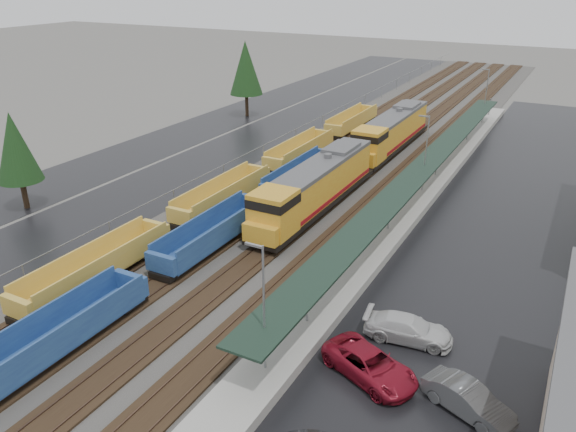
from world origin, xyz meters
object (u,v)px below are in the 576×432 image
(locomotive_lead, at_px, (314,187))
(parked_car_east_c, at_px, (408,329))
(parked_car_east_e, at_px, (468,400))
(well_string_blue, at_px, (55,338))
(locomotive_trail, at_px, (391,132))
(well_string_yellow, at_px, (169,227))
(parked_car_east_b, at_px, (370,365))

(locomotive_lead, xyz_separation_m, parked_car_east_c, (13.24, -14.49, -1.73))
(parked_car_east_c, bearing_deg, parked_car_east_e, -142.89)
(locomotive_lead, height_order, well_string_blue, locomotive_lead)
(locomotive_trail, height_order, well_string_yellow, locomotive_trail)
(well_string_yellow, distance_m, well_string_blue, 15.40)
(locomotive_lead, xyz_separation_m, parked_car_east_e, (17.63, -18.93, -1.72))
(locomotive_lead, height_order, parked_car_east_c, locomotive_lead)
(parked_car_east_c, xyz_separation_m, parked_car_east_e, (4.40, -4.44, 0.01))
(well_string_blue, xyz_separation_m, parked_car_east_b, (16.43, 6.67, -0.36))
(locomotive_lead, distance_m, parked_car_east_e, 25.93)
(locomotive_lead, relative_size, locomotive_trail, 1.00)
(locomotive_trail, distance_m, parked_car_east_b, 41.64)
(parked_car_east_b, distance_m, parked_car_east_e, 5.21)
(locomotive_trail, xyz_separation_m, parked_car_east_b, (12.43, -39.70, -1.71))
(parked_car_east_b, bearing_deg, well_string_yellow, 91.40)
(well_string_yellow, distance_m, parked_car_east_c, 21.61)
(parked_car_east_c, bearing_deg, parked_car_east_b, 161.50)
(locomotive_trail, bearing_deg, well_string_blue, -94.93)
(parked_car_east_c, relative_size, parked_car_east_e, 1.11)
(locomotive_lead, relative_size, well_string_blue, 0.28)
(parked_car_east_c, height_order, parked_car_east_e, parked_car_east_e)
(parked_car_east_c, bearing_deg, well_string_yellow, 71.73)
(well_string_yellow, bearing_deg, parked_car_east_b, -21.90)
(locomotive_trail, relative_size, well_string_yellow, 0.23)
(parked_car_east_c, bearing_deg, locomotive_trail, 12.84)
(locomotive_lead, xyz_separation_m, well_string_yellow, (-8.00, -10.49, -1.37))
(parked_car_east_e, bearing_deg, locomotive_lead, 65.22)
(well_string_blue, relative_size, parked_car_east_e, 16.03)
(locomotive_trail, height_order, well_string_blue, locomotive_trail)
(parked_car_east_b, bearing_deg, locomotive_trail, 40.68)
(locomotive_trail, relative_size, parked_car_east_c, 3.97)
(well_string_yellow, bearing_deg, parked_car_east_c, -10.66)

